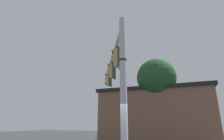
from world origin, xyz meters
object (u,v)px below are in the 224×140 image
object	(u,v)px
street_name_sign	(122,62)
traffic_light_nearest_pole	(117,58)
traffic_light_mid_inner	(112,70)
traffic_light_mid_outer	(108,79)

from	to	relation	value
street_name_sign	traffic_light_nearest_pole	bearing A→B (deg)	29.60
traffic_light_nearest_pole	street_name_sign	bearing A→B (deg)	-150.40
traffic_light_nearest_pole	traffic_light_mid_inner	size ratio (longest dim) A/B	1.00
traffic_light_mid_outer	street_name_sign	distance (m)	6.49
traffic_light_mid_outer	traffic_light_mid_inner	bearing A→B (deg)	-151.06
traffic_light_mid_inner	traffic_light_mid_outer	size ratio (longest dim) A/B	1.00
traffic_light_mid_outer	street_name_sign	bearing A→B (deg)	-150.90
traffic_light_mid_outer	street_name_sign	world-z (taller)	traffic_light_mid_outer
traffic_light_nearest_pole	street_name_sign	size ratio (longest dim) A/B	1.12
traffic_light_nearest_pole	traffic_light_mid_outer	bearing A→B (deg)	28.94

